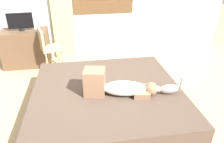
{
  "coord_description": "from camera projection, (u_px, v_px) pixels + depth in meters",
  "views": [
    {
      "loc": [
        -0.18,
        -2.24,
        1.96
      ],
      "look_at": [
        0.24,
        0.34,
        0.59
      ],
      "focal_mm": 33.69,
      "sensor_mm": 36.0,
      "label": 1
    }
  ],
  "objects": [
    {
      "name": "cat",
      "position": [
        168.0,
        89.0,
        2.71
      ],
      "size": [
        0.36,
        0.12,
        0.21
      ],
      "color": "gray",
      "rests_on": "bed"
    },
    {
      "name": "desk",
      "position": [
        26.0,
        48.0,
        4.37
      ],
      "size": [
        0.9,
        0.56,
        0.74
      ],
      "color": "brown",
      "rests_on": "ground"
    },
    {
      "name": "bed",
      "position": [
        107.0,
        102.0,
        2.94
      ],
      "size": [
        2.04,
        1.95,
        0.44
      ],
      "color": "brown",
      "rests_on": "ground"
    },
    {
      "name": "cup",
      "position": [
        35.0,
        27.0,
        4.3
      ],
      "size": [
        0.06,
        0.06,
        0.08
      ],
      "primitive_type": "cylinder",
      "color": "white",
      "rests_on": "desk"
    },
    {
      "name": "person_lying",
      "position": [
        117.0,
        86.0,
        2.68
      ],
      "size": [
        0.94,
        0.42,
        0.34
      ],
      "color": "silver",
      "rests_on": "bed"
    },
    {
      "name": "ground_plane",
      "position": [
        99.0,
        122.0,
        2.9
      ],
      "size": [
        16.0,
        16.0,
        0.0
      ],
      "primitive_type": "plane",
      "color": "tan"
    },
    {
      "name": "tv_monitor",
      "position": [
        20.0,
        22.0,
        4.11
      ],
      "size": [
        0.48,
        0.1,
        0.35
      ],
      "color": "black",
      "rests_on": "desk"
    },
    {
      "name": "chair_by_desk",
      "position": [
        48.0,
        46.0,
        4.06
      ],
      "size": [
        0.48,
        0.48,
        0.86
      ],
      "color": "tan",
      "rests_on": "ground"
    }
  ]
}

